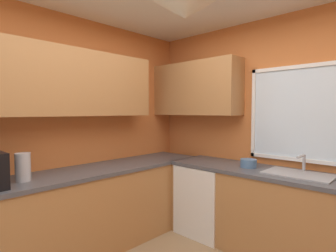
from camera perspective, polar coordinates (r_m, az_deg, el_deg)
name	(u,v)px	position (r m, az deg, el deg)	size (l,w,h in m)	color
room_shell	(184,84)	(2.28, 3.44, 8.91)	(3.68, 3.61, 2.63)	#D17238
counter_run_left	(75,214)	(3.08, -19.00, -17.15)	(0.65, 3.22, 0.88)	#AD7542
counter_run_back	(294,218)	(3.09, 25.05, -17.23)	(2.77, 0.65, 0.88)	#AD7542
dishwasher	(207,199)	(3.50, 8.32, -14.90)	(0.60, 0.60, 0.84)	white
kettle	(23,167)	(2.73, -28.27, -7.65)	(0.13, 0.13, 0.25)	#B7B7BC
sink_assembly	(299,174)	(2.96, 25.83, -9.05)	(0.61, 0.40, 0.19)	#9EA0A5
bowl	(248,163)	(3.14, 16.60, -7.53)	(0.18, 0.18, 0.09)	#4C7099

